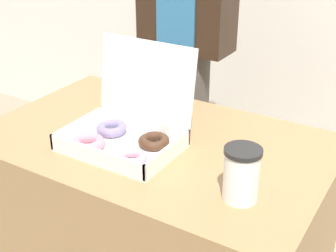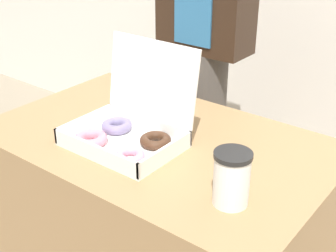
{
  "view_description": "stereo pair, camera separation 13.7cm",
  "coord_description": "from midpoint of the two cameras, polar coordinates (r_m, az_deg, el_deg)",
  "views": [
    {
      "loc": [
        0.73,
        -1.11,
        1.42
      ],
      "look_at": [
        0.09,
        -0.06,
        0.82
      ],
      "focal_mm": 50.0,
      "sensor_mm": 36.0,
      "label": 1
    },
    {
      "loc": [
        0.85,
        -1.03,
        1.42
      ],
      "look_at": [
        0.09,
        -0.06,
        0.82
      ],
      "focal_mm": 50.0,
      "sensor_mm": 36.0,
      "label": 2
    }
  ],
  "objects": [
    {
      "name": "table",
      "position": [
        1.7,
        -3.96,
        -12.43
      ],
      "size": [
        1.11,
        0.7,
        0.72
      ],
      "color": "#99754C",
      "rests_on": "ground_plane"
    },
    {
      "name": "donut_box",
      "position": [
        1.45,
        -7.98,
        -0.52
      ],
      "size": [
        0.34,
        0.3,
        0.3
      ],
      "color": "white",
      "rests_on": "table"
    },
    {
      "name": "coffee_cup",
      "position": [
        1.18,
        5.67,
        -5.93
      ],
      "size": [
        0.1,
        0.1,
        0.15
      ],
      "color": "white",
      "rests_on": "table"
    },
    {
      "name": "person_customer",
      "position": [
        2.0,
        0.23,
        9.79
      ],
      "size": [
        0.39,
        0.21,
        1.58
      ],
      "color": "#4C4742",
      "rests_on": "ground_plane"
    }
  ]
}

